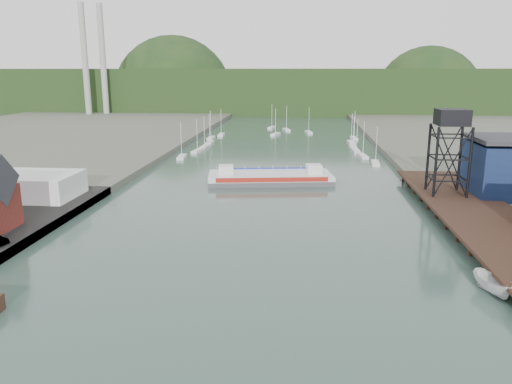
# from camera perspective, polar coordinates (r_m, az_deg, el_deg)

# --- Properties ---
(ground) EXTENTS (600.00, 600.00, 0.00)m
(ground) POSITION_cam_1_polar(r_m,az_deg,el_deg) (45.82, -5.26, -19.48)
(ground) COLOR #29403B
(ground) RESTS_ON ground
(east_pier) EXTENTS (14.00, 70.00, 2.45)m
(east_pier) POSITION_cam_1_polar(r_m,az_deg,el_deg) (90.75, 24.12, -2.28)
(east_pier) COLOR black
(east_pier) RESTS_ON ground
(white_shed) EXTENTS (18.00, 12.00, 4.50)m
(white_shed) POSITION_cam_1_polar(r_m,az_deg,el_deg) (103.82, -24.55, 0.69)
(white_shed) COLOR silver
(white_shed) RESTS_ON west_quay
(lift_tower) EXTENTS (6.50, 6.50, 16.00)m
(lift_tower) POSITION_cam_1_polar(r_m,az_deg,el_deg) (99.95, 21.46, 7.39)
(lift_tower) COLOR black
(lift_tower) RESTS_ON east_pier
(marina_sailboats) EXTENTS (57.71, 92.65, 0.90)m
(marina_sailboats) POSITION_cam_1_polar(r_m,az_deg,el_deg) (177.97, 2.90, 5.74)
(marina_sailboats) COLOR silver
(marina_sailboats) RESTS_ON ground
(smokestacks) EXTENTS (11.20, 8.20, 60.00)m
(smokestacks) POSITION_cam_1_polar(r_m,az_deg,el_deg) (293.04, -18.02, 14.05)
(smokestacks) COLOR #9B9C97
(smokestacks) RESTS_ON ground
(distant_hills) EXTENTS (500.00, 120.00, 80.00)m
(distant_hills) POSITION_cam_1_polar(r_m,az_deg,el_deg) (339.49, 3.45, 11.23)
(distant_hills) COLOR black
(distant_hills) RESTS_ON ground
(chain_ferry) EXTENTS (29.40, 15.21, 4.04)m
(chain_ferry) POSITION_cam_1_polar(r_m,az_deg,el_deg) (114.60, 1.62, 1.69)
(chain_ferry) COLOR #48484A
(chain_ferry) RESTS_ON ground
(motorboat) EXTENTS (4.10, 6.65, 2.41)m
(motorboat) POSITION_cam_1_polar(r_m,az_deg,el_deg) (63.99, 25.47, -9.57)
(motorboat) COLOR silver
(motorboat) RESTS_ON ground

